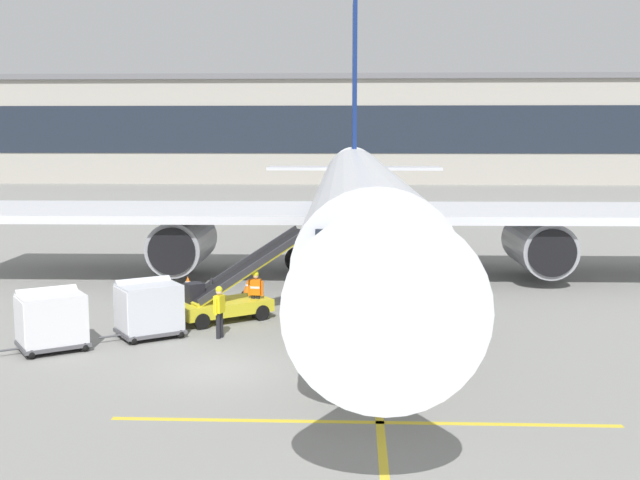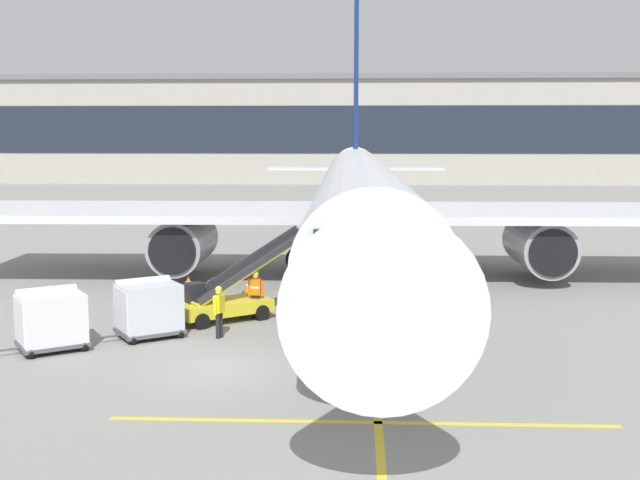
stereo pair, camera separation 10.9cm
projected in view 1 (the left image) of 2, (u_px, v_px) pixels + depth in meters
The scene contains 13 objects.
ground_plane at pixel (220, 369), 22.98m from camera, with size 600.00×600.00×0.00m, color gray.
parked_airplane at pixel (359, 201), 37.08m from camera, with size 37.07×47.52×15.59m.
belt_loader at pixel (228, 295), 28.88m from camera, with size 4.95×4.11×3.20m.
baggage_cart_lead at pixel (149, 307), 26.44m from camera, with size 2.71×2.44×1.91m.
baggage_cart_second at pixel (51, 319), 24.84m from camera, with size 2.71×2.44×1.91m.
ground_crew_by_loader at pixel (219, 308), 26.27m from camera, with size 0.36×0.54×1.74m.
ground_crew_by_carts at pixel (157, 301), 27.35m from camera, with size 0.41×0.48×1.74m.
ground_crew_marshaller at pixel (256, 291), 29.12m from camera, with size 0.57×0.29×1.74m.
safety_cone_engine_keepout at pixel (248, 286), 33.60m from camera, with size 0.55×0.55×0.63m.
safety_cone_wingtip at pixel (188, 283), 34.30m from camera, with size 0.53×0.53×0.61m.
apron_guidance_line_lead_in at pixel (367, 280), 36.68m from camera, with size 0.20×110.00×0.01m.
apron_guidance_line_stop_bar at pixel (364, 422), 18.76m from camera, with size 12.00×0.20×0.01m.
terminal_building at pixel (274, 130), 110.51m from camera, with size 119.39×18.64×13.99m.
Camera 1 is at (3.82, -22.13, 6.79)m, focal length 44.88 mm.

